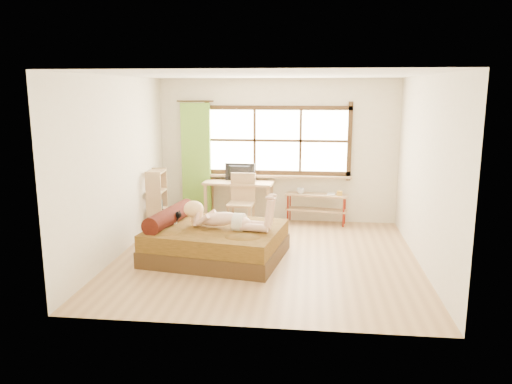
# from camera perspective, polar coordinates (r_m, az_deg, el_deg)

# --- Properties ---
(floor) EXTENTS (4.50, 4.50, 0.00)m
(floor) POSITION_cam_1_polar(r_m,az_deg,el_deg) (7.61, 1.17, -7.53)
(floor) COLOR #9E754C
(floor) RESTS_ON ground
(ceiling) EXTENTS (4.50, 4.50, 0.00)m
(ceiling) POSITION_cam_1_polar(r_m,az_deg,el_deg) (7.19, 1.26, 13.25)
(ceiling) COLOR white
(ceiling) RESTS_ON wall_back
(wall_back) EXTENTS (4.50, 0.00, 4.50)m
(wall_back) POSITION_cam_1_polar(r_m,az_deg,el_deg) (9.50, 2.47, 4.70)
(wall_back) COLOR silver
(wall_back) RESTS_ON floor
(wall_front) EXTENTS (4.50, 0.00, 4.50)m
(wall_front) POSITION_cam_1_polar(r_m,az_deg,el_deg) (5.08, -1.14, -1.45)
(wall_front) COLOR silver
(wall_front) RESTS_ON floor
(wall_left) EXTENTS (0.00, 4.50, 4.50)m
(wall_left) POSITION_cam_1_polar(r_m,az_deg,el_deg) (7.81, -15.49, 2.77)
(wall_left) COLOR silver
(wall_left) RESTS_ON floor
(wall_right) EXTENTS (0.00, 4.50, 4.50)m
(wall_right) POSITION_cam_1_polar(r_m,az_deg,el_deg) (7.42, 18.80, 2.11)
(wall_right) COLOR silver
(wall_right) RESTS_ON floor
(window) EXTENTS (2.80, 0.16, 1.46)m
(window) POSITION_cam_1_polar(r_m,az_deg,el_deg) (9.45, 2.47, 5.64)
(window) COLOR #FFEDBF
(window) RESTS_ON wall_back
(curtain) EXTENTS (0.55, 0.10, 2.20)m
(curtain) POSITION_cam_1_polar(r_m,az_deg,el_deg) (9.64, -6.84, 3.54)
(curtain) COLOR #4B8123
(curtain) RESTS_ON wall_back
(bed) EXTENTS (2.15, 1.83, 0.73)m
(bed) POSITION_cam_1_polar(r_m,az_deg,el_deg) (7.57, -4.88, -5.60)
(bed) COLOR #31220E
(bed) RESTS_ON floor
(woman) EXTENTS (1.39, 0.60, 0.58)m
(woman) POSITION_cam_1_polar(r_m,az_deg,el_deg) (7.34, -3.53, -1.99)
(woman) COLOR #E2AD91
(woman) RESTS_ON bed
(kitten) EXTENTS (0.30, 0.16, 0.23)m
(kitten) POSITION_cam_1_polar(r_m,az_deg,el_deg) (7.72, -9.70, -2.78)
(kitten) COLOR black
(kitten) RESTS_ON bed
(desk) EXTENTS (1.32, 0.67, 0.81)m
(desk) POSITION_cam_1_polar(r_m,az_deg,el_deg) (9.38, -1.95, 0.59)
(desk) COLOR tan
(desk) RESTS_ON floor
(monitor) EXTENTS (0.57, 0.11, 0.33)m
(monitor) POSITION_cam_1_polar(r_m,az_deg,el_deg) (9.38, -1.92, 2.26)
(monitor) COLOR black
(monitor) RESTS_ON desk
(chair) EXTENTS (0.48, 0.48, 1.01)m
(chair) POSITION_cam_1_polar(r_m,az_deg,el_deg) (9.05, -1.61, -0.71)
(chair) COLOR tan
(chair) RESTS_ON floor
(pipe_shelf) EXTENTS (1.17, 0.46, 0.65)m
(pipe_shelf) POSITION_cam_1_polar(r_m,az_deg,el_deg) (9.45, 6.98, -1.13)
(pipe_shelf) COLOR tan
(pipe_shelf) RESTS_ON floor
(cup) EXTENTS (0.15, 0.15, 0.11)m
(cup) POSITION_cam_1_polar(r_m,az_deg,el_deg) (9.41, 5.12, 0.13)
(cup) COLOR gray
(cup) RESTS_ON pipe_shelf
(book) EXTENTS (0.18, 0.23, 0.02)m
(book) POSITION_cam_1_polar(r_m,az_deg,el_deg) (9.43, 8.15, -0.21)
(book) COLOR gray
(book) RESTS_ON pipe_shelf
(bookshelf) EXTENTS (0.29, 0.49, 1.10)m
(bookshelf) POSITION_cam_1_polar(r_m,az_deg,el_deg) (9.08, -11.24, -0.91)
(bookshelf) COLOR tan
(bookshelf) RESTS_ON floor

